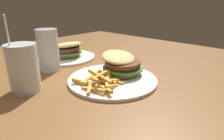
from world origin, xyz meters
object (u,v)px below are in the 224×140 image
at_px(beer_glass, 48,51).
at_px(juice_glass, 24,70).
at_px(spoon, 117,62).
at_px(meal_plate_near, 116,71).
at_px(meal_plate_far, 67,53).

distance_m(beer_glass, juice_glass, 0.18).
bearing_deg(spoon, beer_glass, 43.41).
bearing_deg(beer_glass, meal_plate_near, -66.90).
height_order(meal_plate_near, meal_plate_far, meal_plate_near).
xyz_separation_m(meal_plate_near, juice_glass, (-0.25, 0.13, 0.04)).
height_order(spoon, meal_plate_far, meal_plate_far).
bearing_deg(meal_plate_near, meal_plate_far, 85.59).
height_order(juice_glass, meal_plate_far, juice_glass).
relative_size(beer_glass, spoon, 1.01).
xyz_separation_m(spoon, meal_plate_far, (-0.10, 0.21, 0.02)).
height_order(juice_glass, spoon, juice_glass).
distance_m(meal_plate_near, juice_glass, 0.28).
xyz_separation_m(meal_plate_near, meal_plate_far, (0.03, 0.32, 0.00)).
relative_size(juice_glass, meal_plate_far, 0.85).
relative_size(beer_glass, meal_plate_far, 0.60).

